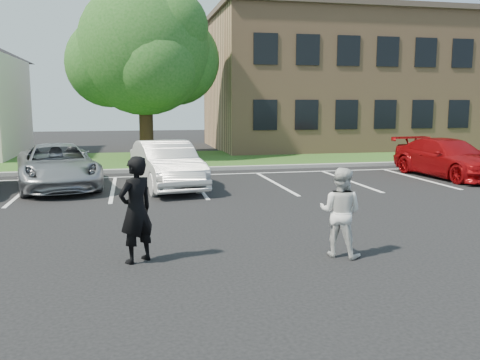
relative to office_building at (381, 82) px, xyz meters
name	(u,v)px	position (x,y,z in m)	size (l,w,h in m)	color
ground_plane	(251,252)	(-14.00, -21.99, -4.16)	(90.00, 90.00, 0.00)	black
curb	(185,169)	(-14.00, -9.99, -4.08)	(40.00, 0.30, 0.15)	gray
grass_strip	(176,160)	(-14.00, -5.99, -4.12)	(44.00, 8.00, 0.08)	#2D5119
stall_lines	(232,181)	(-12.60, -13.04, -4.15)	(34.00, 5.36, 0.01)	white
office_building	(381,82)	(0.00, 0.00, 0.00)	(22.40, 10.40, 8.30)	#A87D58
tree	(146,52)	(-15.29, -4.55, 1.19)	(7.80, 7.20, 8.80)	black
man_black_suit	(136,210)	(-16.12, -22.12, -3.21)	(0.69, 0.46, 1.91)	black
man_white_shirt	(340,212)	(-12.44, -22.54, -3.33)	(0.81, 0.63, 1.66)	silver
car_silver_minivan	(57,166)	(-18.60, -13.35, -3.42)	(2.44, 5.30, 1.47)	#97999E
car_white_sedan	(167,165)	(-15.04, -14.18, -3.37)	(1.66, 4.76, 1.57)	silver
car_red_compact	(448,158)	(-4.30, -13.87, -3.43)	(2.05, 5.05, 1.47)	#99090D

